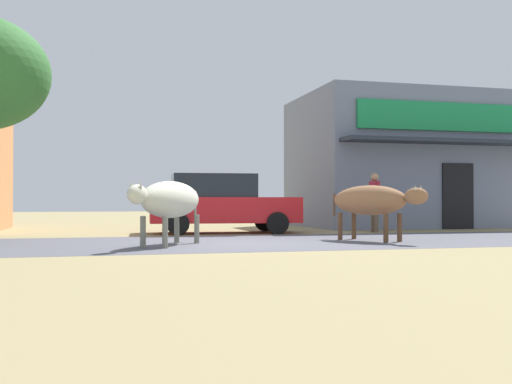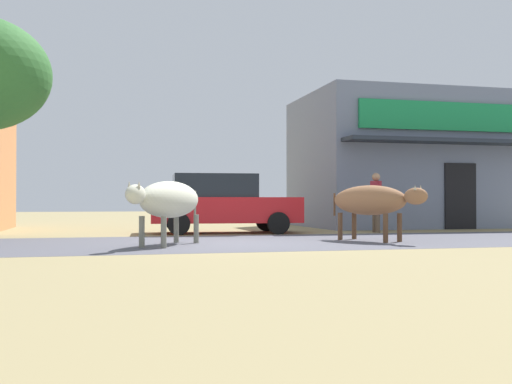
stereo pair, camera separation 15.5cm
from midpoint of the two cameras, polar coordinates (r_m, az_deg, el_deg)
The scene contains 7 objects.
ground at distance 13.28m, azimuth -3.63°, elevation -4.71°, with size 80.00×80.00×0.00m, color #97875A.
asphalt_road at distance 13.28m, azimuth -3.63°, elevation -4.71°, with size 72.00×5.25×0.00m, color #53535D.
storefront_right_club at distance 22.52m, azimuth 13.03°, elevation 2.74°, with size 7.06×6.10×4.58m.
parked_hatchback_car at distance 17.15m, azimuth -3.55°, elevation -1.02°, with size 4.22×2.16×1.64m.
cow_near_brown at distance 12.46m, azimuth -8.35°, elevation -0.75°, with size 1.93×2.64×1.30m.
cow_far_dark at distance 13.99m, azimuth 10.37°, elevation -0.81°, with size 1.56×2.47×1.25m.
pedestrian_by_shop at distance 17.80m, azimuth 10.72°, elevation -0.50°, with size 0.44×0.61×1.70m.
Camera 1 is at (-2.61, -12.99, 0.90)m, focal length 43.06 mm.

